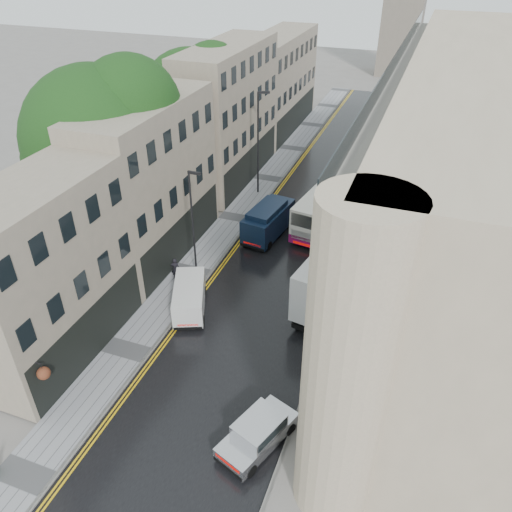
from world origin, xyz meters
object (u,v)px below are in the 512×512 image
Objects in this scene: pedestrian at (175,269)px; lamp_post_far at (258,145)px; white_lorry at (303,290)px; navy_van at (246,227)px; lamp_post_near at (193,225)px; cream_bus at (304,214)px; tree_far at (191,117)px; silver_hatchback at (223,443)px; white_van at (174,313)px; tree_near at (101,163)px.

lamp_post_far is at bearing -112.60° from pedestrian.
white_lorry is 1.40× the size of navy_van.
lamp_post_far reaches higher than lamp_post_near.
navy_van is at bearing -97.32° from lamp_post_far.
lamp_post_far is at bearing 146.53° from cream_bus.
tree_far is at bearing 164.08° from cream_bus.
tree_far is 7.82× the size of pedestrian.
lamp_post_near is at bearing -114.83° from cream_bus.
white_van reaches higher than silver_hatchback.
white_van is 10.41m from navy_van.
lamp_post_far is (-5.72, 5.18, 3.04)m from cream_bus.
tree_near reaches higher than white_lorry.
lamp_post_far is (-7.70, 25.93, 3.83)m from silver_hatchback.
tree_far is 1.09× the size of cream_bus.
white_lorry is at bearing -13.63° from lamp_post_near.
white_van is at bearing -98.71° from cream_bus.
pedestrian is (-8.43, 11.43, 0.13)m from silver_hatchback.
tree_far is 1.67× the size of white_lorry.
pedestrian is (-9.11, 0.73, -1.06)m from white_lorry.
silver_hatchback is at bearing -60.19° from lamp_post_near.
lamp_post_near reaches higher than navy_van.
white_van is (-6.94, -3.56, -1.00)m from white_lorry.
tree_near is at bearing 172.73° from lamp_post_near.
pedestrian reaches higher than silver_hatchback.
navy_van is at bearing 69.41° from lamp_post_near.
tree_far is 1.64× the size of lamp_post_near.
white_lorry is (14.84, -15.64, -4.26)m from tree_far.
navy_van is 5.87m from lamp_post_near.
pedestrian is (-6.44, -9.32, -0.66)m from cream_bus.
silver_hatchback is at bearing -61.73° from tree_far.
white_van is 0.55× the size of lamp_post_near.
navy_van is (-3.66, -3.23, -0.21)m from cream_bus.
lamp_post_far is (-0.27, 13.39, 0.70)m from lamp_post_near.
pedestrian is (6.04, -1.91, -6.03)m from tree_near.
white_lorry is at bearing -9.88° from tree_near.
lamp_post_near is at bearing -109.91° from lamp_post_far.
lamp_post_near reaches higher than silver_hatchback.
navy_van is at bearing 143.05° from white_lorry.
pedestrian is at bearing 146.78° from silver_hatchback.
tree_far is at bearing 138.65° from silver_hatchback.
tree_near is at bearing -179.67° from white_lorry.
silver_hatchback is at bearing 106.66° from pedestrian.
lamp_post_far is (-1.44, 18.79, 3.65)m from white_van.
tree_far reaches higher than pedestrian.
tree_far is 30.40m from silver_hatchback.
tree_near is 1.54× the size of lamp_post_far.
pedestrian is at bearing 93.98° from white_van.
lamp_post_near is (-5.44, -8.20, 2.34)m from cream_bus.
lamp_post_near is (0.99, 1.12, 3.01)m from pedestrian.
white_lorry is 1.77× the size of white_van.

